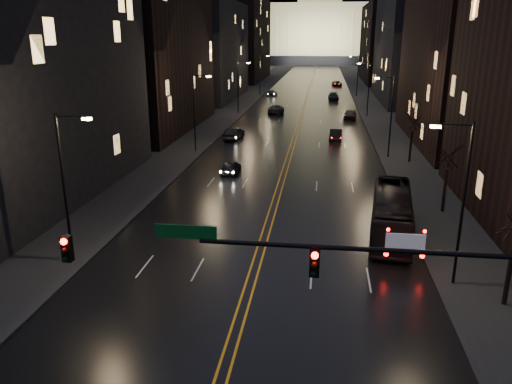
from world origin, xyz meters
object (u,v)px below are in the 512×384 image
at_px(receding_car_a, 336,135).
at_px(bus, 391,213).
at_px(oncoming_car_a, 231,167).
at_px(oncoming_car_b, 234,134).
at_px(traffic_signal, 385,280).

bearing_deg(receding_car_a, bus, -81.39).
xyz_separation_m(oncoming_car_a, oncoming_car_b, (-2.63, 16.73, 0.12)).
relative_size(oncoming_car_b, receding_car_a, 1.06).
relative_size(traffic_signal, bus, 1.62).
relative_size(oncoming_car_a, oncoming_car_b, 0.82).
xyz_separation_m(bus, oncoming_car_b, (-16.34, 30.74, -0.71)).
bearing_deg(traffic_signal, receding_car_a, 90.59).
distance_m(bus, receding_car_a, 32.09).
relative_size(traffic_signal, receding_car_a, 3.87).
bearing_deg(oncoming_car_a, bus, 135.00).
height_order(traffic_signal, receding_car_a, traffic_signal).
bearing_deg(oncoming_car_a, receding_car_a, -119.99).
height_order(traffic_signal, bus, traffic_signal).
bearing_deg(bus, oncoming_car_b, 124.90).
height_order(bus, oncoming_car_b, bus).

